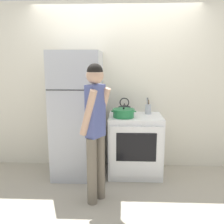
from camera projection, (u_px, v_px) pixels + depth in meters
ground_plane at (115, 164)px, 4.12m from camera, size 14.00×14.00×0.00m
wall_back at (116, 87)px, 3.90m from camera, size 10.00×0.06×2.55m
refrigerator at (78, 115)px, 3.62m from camera, size 0.69×0.73×1.81m
stove_range at (135, 145)px, 3.69m from camera, size 0.77×0.66×0.89m
dutch_oven_pot at (124, 113)px, 3.50m from camera, size 0.35×0.31×0.14m
tea_kettle at (124, 109)px, 3.74m from camera, size 0.23×0.19×0.24m
utensil_jar at (148, 109)px, 3.73m from camera, size 0.09×0.09×0.24m
person at (96, 126)px, 2.87m from camera, size 0.38×0.41×1.64m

